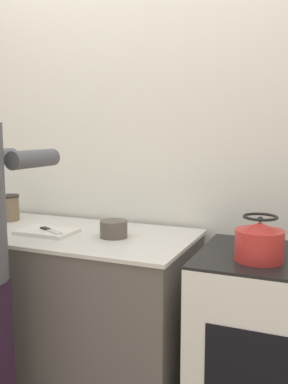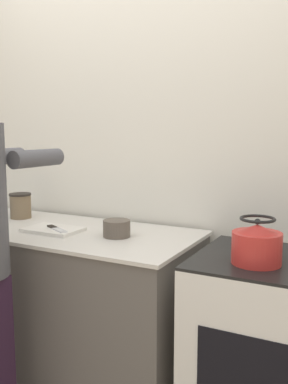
# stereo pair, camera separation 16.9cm
# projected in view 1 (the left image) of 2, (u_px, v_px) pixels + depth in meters

# --- Properties ---
(wall_back) EXTENTS (8.00, 0.05, 2.60)m
(wall_back) POSITION_uv_depth(u_px,v_px,m) (142.00, 151.00, 2.44)
(wall_back) COLOR silver
(wall_back) RESTS_ON ground_plane
(counter) EXTENTS (1.55, 0.67, 0.89)m
(counter) POSITION_uv_depth(u_px,v_px,m) (52.00, 309.00, 2.35)
(counter) COLOR #5B5651
(counter) RESTS_ON ground_plane
(oven) EXTENTS (0.67, 0.59, 0.89)m
(oven) POSITION_uv_depth(u_px,v_px,m) (274.00, 354.00, 1.87)
(oven) COLOR silver
(oven) RESTS_ON ground_plane
(cutting_board) EXTENTS (0.29, 0.20, 0.02)m
(cutting_board) POSITION_uv_depth(u_px,v_px,m) (47.00, 232.00, 2.21)
(cutting_board) COLOR silver
(cutting_board) RESTS_ON counter
(knife) EXTENTS (0.18, 0.11, 0.01)m
(knife) POSITION_uv_depth(u_px,v_px,m) (50.00, 230.00, 2.18)
(knife) COLOR silver
(knife) RESTS_ON cutting_board
(kettle) EXTENTS (0.20, 0.20, 0.19)m
(kettle) POSITION_uv_depth(u_px,v_px,m) (259.00, 242.00, 1.74)
(kettle) COLOR red
(kettle) RESTS_ON oven
(bowl_prep) EXTENTS (0.14, 0.14, 0.08)m
(bowl_prep) POSITION_uv_depth(u_px,v_px,m) (114.00, 229.00, 2.12)
(bowl_prep) COLOR brown
(bowl_prep) RESTS_ON counter
(canister_jar) EXTENTS (0.13, 0.13, 0.15)m
(canister_jar) POSITION_uv_depth(u_px,v_px,m) (8.00, 208.00, 2.52)
(canister_jar) COLOR #756047
(canister_jar) RESTS_ON counter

